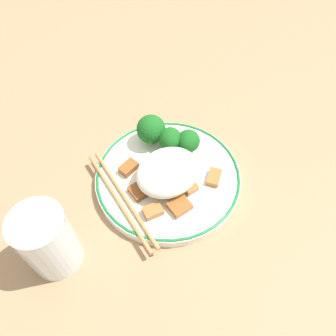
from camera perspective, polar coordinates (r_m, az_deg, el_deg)
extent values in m
plane|color=#9E7A56|center=(0.58, 0.00, -2.21)|extent=(3.00, 3.00, 0.00)
cylinder|color=white|center=(0.57, 0.00, -1.71)|extent=(0.25, 0.25, 0.02)
torus|color=#197238|center=(0.56, 0.00, -1.20)|extent=(0.25, 0.25, 0.00)
ellipsoid|color=white|center=(0.54, -0.01, -0.70)|extent=(0.11, 0.09, 0.05)
cylinder|color=#72AD4C|center=(0.60, 3.49, 3.45)|extent=(0.01, 0.01, 0.01)
sphere|color=#19601E|center=(0.58, 3.58, 4.74)|extent=(0.04, 0.04, 0.04)
cylinder|color=#72AD4C|center=(0.60, 0.36, 3.74)|extent=(0.02, 0.02, 0.01)
sphere|color=#19601E|center=(0.58, 0.37, 5.12)|extent=(0.04, 0.04, 0.04)
cylinder|color=#72AD4C|center=(0.61, -2.87, 5.08)|extent=(0.02, 0.02, 0.01)
sphere|color=#19601E|center=(0.59, -2.97, 6.76)|extent=(0.05, 0.05, 0.05)
cube|color=brown|center=(0.57, -6.86, 0.05)|extent=(0.04, 0.03, 0.01)
cube|color=#9E6633|center=(0.52, -2.64, -7.49)|extent=(0.03, 0.03, 0.01)
cube|color=#9E6633|center=(0.55, 3.66, -3.17)|extent=(0.02, 0.03, 0.01)
cube|color=#9E6633|center=(0.56, 8.03, -1.60)|extent=(0.04, 0.04, 0.01)
cube|color=brown|center=(0.54, -4.79, -4.29)|extent=(0.03, 0.03, 0.01)
cube|color=#995B28|center=(0.56, -3.43, -1.20)|extent=(0.03, 0.04, 0.01)
cube|color=brown|center=(0.53, 2.02, -6.64)|extent=(0.03, 0.03, 0.01)
cylinder|color=#AD8451|center=(0.54, -8.71, -5.61)|extent=(0.02, 0.21, 0.01)
cylinder|color=#AD8451|center=(0.54, -7.57, -5.04)|extent=(0.02, 0.21, 0.01)
cylinder|color=silver|center=(0.49, -20.23, -11.87)|extent=(0.07, 0.07, 0.12)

